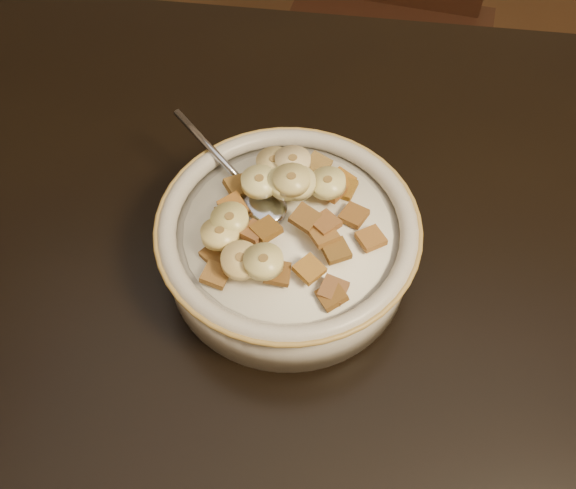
# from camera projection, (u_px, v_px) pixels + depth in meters

# --- Properties ---
(table) EXTENTS (1.44, 0.97, 0.04)m
(table) POSITION_uv_depth(u_px,v_px,m) (350.00, 363.00, 0.55)
(table) COLOR black
(table) RESTS_ON floor
(chair) EXTENTS (0.47, 0.47, 0.92)m
(chair) POSITION_uv_depth(u_px,v_px,m) (382.00, 45.00, 1.21)
(chair) COLOR black
(chair) RESTS_ON floor
(cereal_bowl) EXTENTS (0.21, 0.21, 0.05)m
(cereal_bowl) POSITION_uv_depth(u_px,v_px,m) (288.00, 247.00, 0.56)
(cereal_bowl) COLOR beige
(cereal_bowl) RESTS_ON table
(milk) EXTENTS (0.18, 0.18, 0.00)m
(milk) POSITION_uv_depth(u_px,v_px,m) (288.00, 230.00, 0.54)
(milk) COLOR white
(milk) RESTS_ON cereal_bowl
(spoon) EXTENTS (0.06, 0.06, 0.01)m
(spoon) POSITION_uv_depth(u_px,v_px,m) (262.00, 203.00, 0.55)
(spoon) COLOR #9BA2B8
(spoon) RESTS_ON cereal_bowl
(cereal_square_0) EXTENTS (0.03, 0.03, 0.01)m
(cereal_square_0) POSITION_uv_depth(u_px,v_px,m) (341.00, 180.00, 0.56)
(cereal_square_0) COLOR #995E1C
(cereal_square_0) RESTS_ON milk
(cereal_square_1) EXTENTS (0.03, 0.03, 0.01)m
(cereal_square_1) POSITION_uv_depth(u_px,v_px,m) (325.00, 223.00, 0.52)
(cereal_square_1) COLOR #985F31
(cereal_square_1) RESTS_ON milk
(cereal_square_2) EXTENTS (0.03, 0.03, 0.01)m
(cereal_square_2) POSITION_uv_depth(u_px,v_px,m) (354.00, 215.00, 0.54)
(cereal_square_2) COLOR brown
(cereal_square_2) RESTS_ON milk
(cereal_square_3) EXTENTS (0.03, 0.03, 0.01)m
(cereal_square_3) POSITION_uv_depth(u_px,v_px,m) (324.00, 235.00, 0.52)
(cereal_square_3) COLOR #8E5F23
(cereal_square_3) RESTS_ON milk
(cereal_square_4) EXTENTS (0.03, 0.03, 0.01)m
(cereal_square_4) POSITION_uv_depth(u_px,v_px,m) (216.00, 254.00, 0.52)
(cereal_square_4) COLOR brown
(cereal_square_4) RESTS_ON milk
(cereal_square_5) EXTENTS (0.03, 0.03, 0.01)m
(cereal_square_5) POSITION_uv_depth(u_px,v_px,m) (336.00, 251.00, 0.51)
(cereal_square_5) COLOR brown
(cereal_square_5) RESTS_ON milk
(cereal_square_6) EXTENTS (0.03, 0.03, 0.01)m
(cereal_square_6) POSITION_uv_depth(u_px,v_px,m) (344.00, 188.00, 0.56)
(cereal_square_6) COLOR #9A651B
(cereal_square_6) RESTS_ON milk
(cereal_square_7) EXTENTS (0.03, 0.03, 0.01)m
(cereal_square_7) POSITION_uv_depth(u_px,v_px,m) (283.00, 169.00, 0.57)
(cereal_square_7) COLOR brown
(cereal_square_7) RESTS_ON milk
(cereal_square_8) EXTENTS (0.02, 0.02, 0.01)m
(cereal_square_8) POSITION_uv_depth(u_px,v_px,m) (216.00, 275.00, 0.51)
(cereal_square_8) COLOR olive
(cereal_square_8) RESTS_ON milk
(cereal_square_9) EXTENTS (0.02, 0.02, 0.01)m
(cereal_square_9) POSITION_uv_depth(u_px,v_px,m) (277.00, 273.00, 0.50)
(cereal_square_9) COLOR brown
(cereal_square_9) RESTS_ON milk
(cereal_square_10) EXTENTS (0.03, 0.03, 0.01)m
(cereal_square_10) POSITION_uv_depth(u_px,v_px,m) (318.00, 165.00, 0.58)
(cereal_square_10) COLOR olive
(cereal_square_10) RESTS_ON milk
(cereal_square_11) EXTENTS (0.03, 0.03, 0.01)m
(cereal_square_11) POSITION_uv_depth(u_px,v_px,m) (332.00, 296.00, 0.50)
(cereal_square_11) COLOR brown
(cereal_square_11) RESTS_ON milk
(cereal_square_12) EXTENTS (0.03, 0.03, 0.01)m
(cereal_square_12) POSITION_uv_depth(u_px,v_px,m) (230.00, 218.00, 0.53)
(cereal_square_12) COLOR brown
(cereal_square_12) RESTS_ON milk
(cereal_square_13) EXTENTS (0.03, 0.03, 0.01)m
(cereal_square_13) POSITION_uv_depth(u_px,v_px,m) (280.00, 180.00, 0.56)
(cereal_square_13) COLOR #613810
(cereal_square_13) RESTS_ON milk
(cereal_square_14) EXTENTS (0.03, 0.03, 0.01)m
(cereal_square_14) POSITION_uv_depth(u_px,v_px,m) (229.00, 215.00, 0.54)
(cereal_square_14) COLOR brown
(cereal_square_14) RESTS_ON milk
(cereal_square_15) EXTENTS (0.03, 0.03, 0.01)m
(cereal_square_15) POSITION_uv_depth(u_px,v_px,m) (254.00, 232.00, 0.52)
(cereal_square_15) COLOR brown
(cereal_square_15) RESTS_ON milk
(cereal_square_16) EXTENTS (0.03, 0.03, 0.01)m
(cereal_square_16) POSITION_uv_depth(u_px,v_px,m) (233.00, 207.00, 0.54)
(cereal_square_16) COLOR brown
(cereal_square_16) RESTS_ON milk
(cereal_square_17) EXTENTS (0.03, 0.03, 0.01)m
(cereal_square_17) POSITION_uv_depth(u_px,v_px,m) (238.00, 186.00, 0.55)
(cereal_square_17) COLOR brown
(cereal_square_17) RESTS_ON milk
(cereal_square_18) EXTENTS (0.03, 0.03, 0.01)m
(cereal_square_18) POSITION_uv_depth(u_px,v_px,m) (371.00, 238.00, 0.53)
(cereal_square_18) COLOR brown
(cereal_square_18) RESTS_ON milk
(cereal_square_19) EXTENTS (0.03, 0.03, 0.01)m
(cereal_square_19) POSITION_uv_depth(u_px,v_px,m) (333.00, 290.00, 0.50)
(cereal_square_19) COLOR brown
(cereal_square_19) RESTS_ON milk
(cereal_square_20) EXTENTS (0.03, 0.03, 0.01)m
(cereal_square_20) POSITION_uv_depth(u_px,v_px,m) (309.00, 269.00, 0.50)
(cereal_square_20) COLOR #9B691E
(cereal_square_20) RESTS_ON milk
(cereal_square_21) EXTENTS (0.03, 0.03, 0.01)m
(cereal_square_21) POSITION_uv_depth(u_px,v_px,m) (266.00, 229.00, 0.51)
(cereal_square_21) COLOR brown
(cereal_square_21) RESTS_ON milk
(cereal_square_22) EXTENTS (0.03, 0.03, 0.01)m
(cereal_square_22) POSITION_uv_depth(u_px,v_px,m) (270.00, 171.00, 0.57)
(cereal_square_22) COLOR brown
(cereal_square_22) RESTS_ON milk
(cereal_square_23) EXTENTS (0.03, 0.03, 0.01)m
(cereal_square_23) POSITION_uv_depth(u_px,v_px,m) (331.00, 191.00, 0.55)
(cereal_square_23) COLOR brown
(cereal_square_23) RESTS_ON milk
(cereal_square_24) EXTENTS (0.03, 0.03, 0.01)m
(cereal_square_24) POSITION_uv_depth(u_px,v_px,m) (305.00, 218.00, 0.52)
(cereal_square_24) COLOR brown
(cereal_square_24) RESTS_ON milk
(banana_slice_0) EXTENTS (0.04, 0.04, 0.01)m
(banana_slice_0) POSITION_uv_depth(u_px,v_px,m) (298.00, 183.00, 0.54)
(banana_slice_0) COLOR beige
(banana_slice_0) RESTS_ON milk
(banana_slice_1) EXTENTS (0.04, 0.04, 0.01)m
(banana_slice_1) POSITION_uv_depth(u_px,v_px,m) (274.00, 162.00, 0.56)
(banana_slice_1) COLOR tan
(banana_slice_1) RESTS_ON milk
(banana_slice_2) EXTENTS (0.04, 0.04, 0.01)m
(banana_slice_2) POSITION_uv_depth(u_px,v_px,m) (291.00, 180.00, 0.53)
(banana_slice_2) COLOR #C8BA61
(banana_slice_2) RESTS_ON milk
(banana_slice_3) EXTENTS (0.04, 0.04, 0.01)m
(banana_slice_3) POSITION_uv_depth(u_px,v_px,m) (230.00, 220.00, 0.52)
(banana_slice_3) COLOR #EADF78
(banana_slice_3) RESTS_ON milk
(banana_slice_4) EXTENTS (0.04, 0.04, 0.01)m
(banana_slice_4) POSITION_uv_depth(u_px,v_px,m) (240.00, 260.00, 0.50)
(banana_slice_4) COLOR #EFCF7F
(banana_slice_4) RESTS_ON milk
(banana_slice_5) EXTENTS (0.03, 0.04, 0.01)m
(banana_slice_5) POSITION_uv_depth(u_px,v_px,m) (293.00, 161.00, 0.55)
(banana_slice_5) COLOR tan
(banana_slice_5) RESTS_ON milk
(banana_slice_6) EXTENTS (0.04, 0.04, 0.01)m
(banana_slice_6) POSITION_uv_depth(u_px,v_px,m) (328.00, 183.00, 0.54)
(banana_slice_6) COLOR #E9DD86
(banana_slice_6) RESTS_ON milk
(banana_slice_7) EXTENTS (0.04, 0.04, 0.01)m
(banana_slice_7) POSITION_uv_depth(u_px,v_px,m) (259.00, 182.00, 0.54)
(banana_slice_7) COLOR #FBEF97
(banana_slice_7) RESTS_ON milk
(banana_slice_8) EXTENTS (0.04, 0.04, 0.01)m
(banana_slice_8) POSITION_uv_depth(u_px,v_px,m) (264.00, 261.00, 0.49)
(banana_slice_8) COLOR #E0D583
(banana_slice_8) RESTS_ON milk
(banana_slice_9) EXTENTS (0.04, 0.04, 0.01)m
(banana_slice_9) POSITION_uv_depth(u_px,v_px,m) (286.00, 183.00, 0.53)
(banana_slice_9) COLOR #F8EE8A
(banana_slice_9) RESTS_ON milk
(banana_slice_10) EXTENTS (0.04, 0.04, 0.02)m
(banana_slice_10) POSITION_uv_depth(u_px,v_px,m) (220.00, 234.00, 0.51)
(banana_slice_10) COLOR #D8BC6B
(banana_slice_10) RESTS_ON milk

